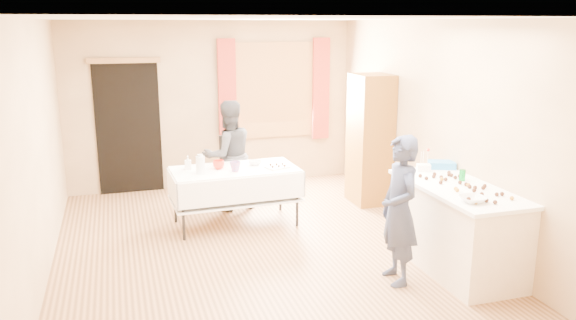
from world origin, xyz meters
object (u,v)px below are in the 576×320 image
object	(u,v)px
counter	(456,227)
chair	(233,180)
cabinet	(370,139)
woman	(229,155)
party_table	(235,191)
girl	(399,210)

from	to	relation	value
counter	chair	xyz separation A→B (m)	(-1.76, 3.10, -0.18)
cabinet	woman	xyz separation A→B (m)	(-2.00, 0.31, -0.16)
cabinet	party_table	xyz separation A→B (m)	(-2.06, -0.36, -0.49)
counter	chair	size ratio (longest dim) A/B	1.77
counter	woman	bearing A→B (deg)	125.53
party_table	chair	size ratio (longest dim) A/B	1.77
girl	party_table	bearing A→B (deg)	-146.22
chair	girl	world-z (taller)	girl
cabinet	woman	world-z (taller)	cabinet
chair	counter	bearing A→B (deg)	-50.92
counter	party_table	distance (m)	2.80
party_table	woman	world-z (taller)	woman
counter	party_table	bearing A→B (deg)	134.42
party_table	girl	xyz separation A→B (m)	(1.21, -2.11, 0.31)
cabinet	girl	distance (m)	2.61
party_table	chair	xyz separation A→B (m)	(0.20, 1.10, -0.17)
woman	party_table	bearing A→B (deg)	74.67
cabinet	woman	size ratio (longest dim) A/B	1.21
cabinet	chair	xyz separation A→B (m)	(-1.86, 0.75, -0.65)
chair	girl	xyz separation A→B (m)	(1.01, -3.21, 0.48)
cabinet	girl	xyz separation A→B (m)	(-0.84, -2.47, -0.18)
chair	girl	bearing A→B (deg)	-62.94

